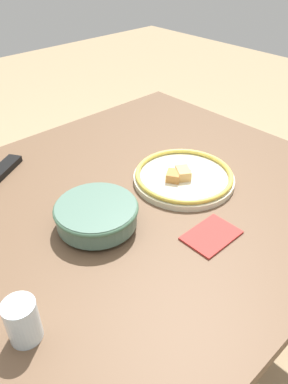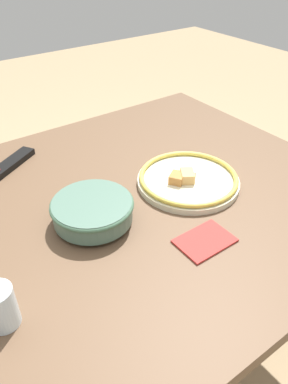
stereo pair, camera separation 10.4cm
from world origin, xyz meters
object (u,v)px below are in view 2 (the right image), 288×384
(noodle_bowl, at_px, (93,210))
(drinking_glass, at_px, (0,307))
(food_plate, at_px, (188,179))
(tv_remote, at_px, (12,163))

(noodle_bowl, height_order, drinking_glass, drinking_glass)
(noodle_bowl, xyz_separation_m, food_plate, (0.32, -0.01, -0.02))
(noodle_bowl, bearing_deg, drinking_glass, -150.74)
(food_plate, height_order, drinking_glass, drinking_glass)
(tv_remote, relative_size, drinking_glass, 1.94)
(tv_remote, distance_m, drinking_glass, 0.61)
(food_plate, height_order, tv_remote, food_plate)
(drinking_glass, bearing_deg, tv_remote, 68.92)
(food_plate, xyz_separation_m, tv_remote, (-0.39, 0.41, -0.01))
(food_plate, distance_m, drinking_glass, 0.63)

